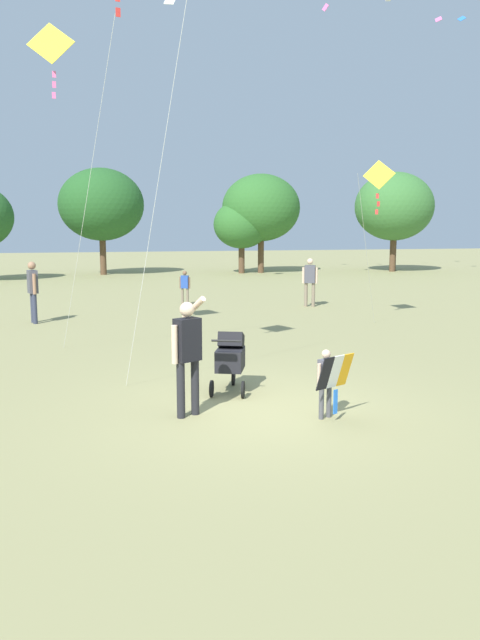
{
  "coord_description": "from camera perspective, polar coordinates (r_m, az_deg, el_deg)",
  "views": [
    {
      "loc": [
        -2.43,
        -8.89,
        2.79
      ],
      "look_at": [
        -0.08,
        0.63,
        1.3
      ],
      "focal_mm": 34.89,
      "sensor_mm": 36.0,
      "label": 1
    }
  ],
  "objects": [
    {
      "name": "child_with_butterfly_kite",
      "position": [
        9.11,
        8.04,
        -5.21
      ],
      "size": [
        0.62,
        0.48,
        1.02
      ],
      "color": "#4C4C51",
      "rests_on": "ground"
    },
    {
      "name": "person_red_shirt",
      "position": [
        18.83,
        -18.47,
        2.88
      ],
      "size": [
        0.33,
        0.55,
        1.78
      ],
      "color": "#33384C",
      "rests_on": "ground"
    },
    {
      "name": "person_sitting_far",
      "position": [
        22.13,
        -5.08,
        3.23
      ],
      "size": [
        0.36,
        0.26,
        1.22
      ],
      "color": "#7F705B",
      "rests_on": "ground"
    },
    {
      "name": "stroller",
      "position": [
        10.52,
        -0.89,
        -3.34
      ],
      "size": [
        0.76,
        1.12,
        1.03
      ],
      "color": "black",
      "rests_on": "ground"
    },
    {
      "name": "kite_green_novelty",
      "position": [
        18.25,
        12.57,
        12.41
      ],
      "size": [
        2.05,
        2.76,
        4.64
      ],
      "color": "yellow",
      "rests_on": "ground"
    },
    {
      "name": "treeline_distant",
      "position": [
        36.43,
        -1.89,
        10.11
      ],
      "size": [
        37.09,
        6.8,
        6.04
      ],
      "color": "brown",
      "rests_on": "ground"
    },
    {
      "name": "person_adult_flyer",
      "position": [
        9.1,
        -4.86,
        -2.57
      ],
      "size": [
        0.54,
        0.66,
        1.78
      ],
      "color": "#232328",
      "rests_on": "ground"
    },
    {
      "name": "kite_orange_delta",
      "position": [
        15.06,
        -16.81,
        22.35
      ],
      "size": [
        1.75,
        3.22,
        7.18
      ],
      "color": "yellow",
      "rests_on": "ground"
    },
    {
      "name": "ground_plane",
      "position": [
        9.63,
        1.36,
        -8.21
      ],
      "size": [
        120.0,
        120.0,
        0.0
      ],
      "primitive_type": "plane",
      "color": "#938E5B"
    },
    {
      "name": "person_kid_running",
      "position": [
        21.73,
        6.43,
        3.83
      ],
      "size": [
        0.5,
        0.36,
        1.68
      ],
      "color": "#7F705B",
      "rests_on": "ground"
    }
  ]
}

